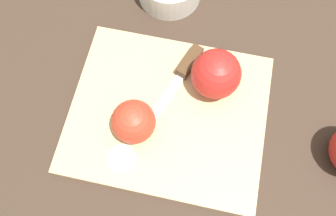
# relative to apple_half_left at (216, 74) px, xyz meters

# --- Properties ---
(ground_plane) EXTENTS (4.00, 4.00, 0.00)m
(ground_plane) POSITION_rel_apple_half_left_xyz_m (0.07, 0.07, -0.06)
(ground_plane) COLOR #38281E
(cutting_board) EXTENTS (0.34, 0.29, 0.02)m
(cutting_board) POSITION_rel_apple_half_left_xyz_m (0.07, 0.07, -0.05)
(cutting_board) COLOR tan
(cutting_board) RESTS_ON ground_plane
(apple_half_left) EXTENTS (0.09, 0.09, 0.09)m
(apple_half_left) POSITION_rel_apple_half_left_xyz_m (0.00, 0.00, 0.00)
(apple_half_left) COLOR red
(apple_half_left) RESTS_ON cutting_board
(apple_half_right) EXTENTS (0.07, 0.07, 0.07)m
(apple_half_right) POSITION_rel_apple_half_left_xyz_m (0.12, 0.11, -0.01)
(apple_half_right) COLOR red
(apple_half_right) RESTS_ON cutting_board
(knife) EXTENTS (0.08, 0.17, 0.02)m
(knife) POSITION_rel_apple_half_left_xyz_m (0.05, -0.02, -0.03)
(knife) COLOR silver
(knife) RESTS_ON cutting_board
(apple_slice) EXTENTS (0.05, 0.05, 0.01)m
(apple_slice) POSITION_rel_apple_half_left_xyz_m (0.13, 0.16, -0.04)
(apple_slice) COLOR beige
(apple_slice) RESTS_ON cutting_board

